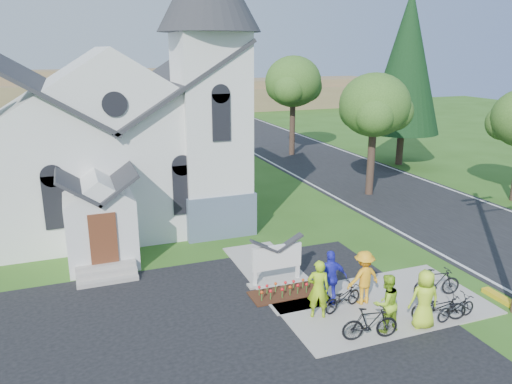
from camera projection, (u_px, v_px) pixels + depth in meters
name	position (u px, v px, depth m)	size (l,w,h in m)	color
ground	(350.00, 320.00, 15.90)	(120.00, 120.00, 0.00)	#315A19
road	(363.00, 180.00, 32.78)	(8.00, 90.00, 0.02)	black
sidewalk	(381.00, 304.00, 16.86)	(7.00, 4.00, 0.05)	#A8A197
church	(119.00, 115.00, 23.79)	(12.35, 12.00, 13.00)	white
church_sign	(277.00, 258.00, 18.08)	(2.20, 0.40, 1.70)	#A8A197
flower_bed	(286.00, 293.00, 17.55)	(2.60, 1.10, 0.07)	#351B0E
tree_road_near	(375.00, 106.00, 28.13)	(4.00, 4.00, 7.05)	#38261E
tree_road_mid	(293.00, 82.00, 38.91)	(4.40, 4.40, 7.80)	#38261E
conifer	(407.00, 62.00, 35.12)	(5.20, 5.20, 12.40)	#38261E
distant_hills	(153.00, 96.00, 67.02)	(61.00, 10.00, 5.60)	olive
cyclist_0	(318.00, 289.00, 15.75)	(0.71, 0.46, 1.94)	#A1D118
bike_0	(343.00, 297.00, 16.35)	(0.56, 1.60, 0.84)	black
cyclist_1	(386.00, 303.00, 14.99)	(0.89, 0.69, 1.84)	#9CD227
bike_1	(370.00, 323.00, 14.64)	(0.49, 1.73, 1.04)	black
cyclist_2	(331.00, 278.00, 16.50)	(1.13, 0.47, 1.93)	#2A2CD3
bike_2	(456.00, 308.00, 15.75)	(0.53, 1.52, 0.80)	black
cyclist_3	(364.00, 277.00, 16.63)	(1.20, 0.69, 1.86)	#FFA91C
bike_3	(437.00, 282.00, 17.22)	(0.48, 1.69, 1.02)	black
cyclist_4	(424.00, 299.00, 15.17)	(0.92, 0.60, 1.88)	#BDE82B
bike_4	(439.00, 307.00, 15.69)	(0.61, 1.75, 0.92)	black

